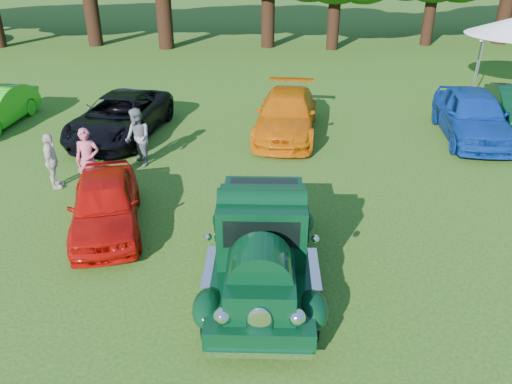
{
  "coord_description": "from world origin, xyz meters",
  "views": [
    {
      "loc": [
        0.89,
        -9.16,
        6.41
      ],
      "look_at": [
        0.59,
        1.12,
        1.1
      ],
      "focal_mm": 35.0,
      "sensor_mm": 36.0,
      "label": 1
    }
  ],
  "objects_px": {
    "spectator_pink": "(88,160)",
    "spectator_white": "(52,161)",
    "back_car_blue": "(472,115)",
    "spectator_grey": "(138,138)",
    "back_car_orange": "(286,114)",
    "back_car_black": "(120,116)",
    "red_convertible": "(105,203)",
    "hero_pickup": "(262,242)"
  },
  "relations": [
    {
      "from": "back_car_orange",
      "to": "spectator_white",
      "type": "relative_size",
      "value": 3.16
    },
    {
      "from": "red_convertible",
      "to": "back_car_blue",
      "type": "relative_size",
      "value": 0.79
    },
    {
      "from": "back_car_black",
      "to": "back_car_orange",
      "type": "distance_m",
      "value": 5.88
    },
    {
      "from": "back_car_blue",
      "to": "spectator_white",
      "type": "bearing_deg",
      "value": -156.83
    },
    {
      "from": "back_car_orange",
      "to": "spectator_pink",
      "type": "relative_size",
      "value": 2.81
    },
    {
      "from": "red_convertible",
      "to": "back_car_blue",
      "type": "xyz_separation_m",
      "value": [
        10.99,
        6.43,
        0.18
      ]
    },
    {
      "from": "back_car_black",
      "to": "spectator_grey",
      "type": "xyz_separation_m",
      "value": [
        1.26,
        -2.51,
        0.18
      ]
    },
    {
      "from": "spectator_grey",
      "to": "spectator_white",
      "type": "distance_m",
      "value": 2.6
    },
    {
      "from": "spectator_white",
      "to": "hero_pickup",
      "type": "bearing_deg",
      "value": -137.02
    },
    {
      "from": "back_car_blue",
      "to": "spectator_grey",
      "type": "bearing_deg",
      "value": -161.3
    },
    {
      "from": "back_car_black",
      "to": "back_car_blue",
      "type": "bearing_deg",
      "value": 9.31
    },
    {
      "from": "spectator_pink",
      "to": "spectator_grey",
      "type": "bearing_deg",
      "value": 50.48
    },
    {
      "from": "back_car_black",
      "to": "red_convertible",
      "type": "bearing_deg",
      "value": -69.44
    },
    {
      "from": "back_car_orange",
      "to": "spectator_white",
      "type": "xyz_separation_m",
      "value": [
        -6.65,
        -4.49,
        0.07
      ]
    },
    {
      "from": "red_convertible",
      "to": "back_car_black",
      "type": "relative_size",
      "value": 0.75
    },
    {
      "from": "red_convertible",
      "to": "hero_pickup",
      "type": "bearing_deg",
      "value": -41.12
    },
    {
      "from": "hero_pickup",
      "to": "back_car_orange",
      "type": "bearing_deg",
      "value": 85.18
    },
    {
      "from": "hero_pickup",
      "to": "spectator_grey",
      "type": "distance_m",
      "value": 6.86
    },
    {
      "from": "back_car_blue",
      "to": "spectator_grey",
      "type": "distance_m",
      "value": 11.39
    },
    {
      "from": "back_car_black",
      "to": "back_car_orange",
      "type": "bearing_deg",
      "value": 12.1
    },
    {
      "from": "red_convertible",
      "to": "back_car_orange",
      "type": "xyz_separation_m",
      "value": [
        4.53,
        6.62,
        0.06
      ]
    },
    {
      "from": "red_convertible",
      "to": "spectator_pink",
      "type": "relative_size",
      "value": 2.18
    },
    {
      "from": "red_convertible",
      "to": "spectator_pink",
      "type": "bearing_deg",
      "value": 102.76
    },
    {
      "from": "back_car_orange",
      "to": "back_car_blue",
      "type": "height_order",
      "value": "back_car_blue"
    },
    {
      "from": "back_car_black",
      "to": "back_car_orange",
      "type": "relative_size",
      "value": 1.04
    },
    {
      "from": "spectator_grey",
      "to": "red_convertible",
      "type": "bearing_deg",
      "value": -37.75
    },
    {
      "from": "spectator_pink",
      "to": "spectator_white",
      "type": "height_order",
      "value": "spectator_pink"
    },
    {
      "from": "back_car_black",
      "to": "spectator_pink",
      "type": "relative_size",
      "value": 2.9
    },
    {
      "from": "back_car_orange",
      "to": "back_car_blue",
      "type": "relative_size",
      "value": 1.02
    },
    {
      "from": "back_car_black",
      "to": "spectator_white",
      "type": "distance_m",
      "value": 4.19
    },
    {
      "from": "red_convertible",
      "to": "spectator_grey",
      "type": "height_order",
      "value": "spectator_grey"
    },
    {
      "from": "red_convertible",
      "to": "spectator_grey",
      "type": "bearing_deg",
      "value": 76.74
    },
    {
      "from": "spectator_white",
      "to": "spectator_grey",
      "type": "bearing_deg",
      "value": -64.59
    },
    {
      "from": "back_car_orange",
      "to": "spectator_grey",
      "type": "distance_m",
      "value": 5.44
    },
    {
      "from": "spectator_pink",
      "to": "back_car_black",
      "type": "bearing_deg",
      "value": 83.76
    },
    {
      "from": "hero_pickup",
      "to": "back_car_black",
      "type": "bearing_deg",
      "value": 122.25
    },
    {
      "from": "spectator_grey",
      "to": "back_car_blue",
      "type": "bearing_deg",
      "value": 64.64
    },
    {
      "from": "spectator_pink",
      "to": "spectator_white",
      "type": "relative_size",
      "value": 1.13
    },
    {
      "from": "red_convertible",
      "to": "back_car_orange",
      "type": "height_order",
      "value": "back_car_orange"
    },
    {
      "from": "hero_pickup",
      "to": "spectator_white",
      "type": "distance_m",
      "value": 7.18
    },
    {
      "from": "spectator_white",
      "to": "red_convertible",
      "type": "bearing_deg",
      "value": -147.93
    },
    {
      "from": "spectator_grey",
      "to": "hero_pickup",
      "type": "bearing_deg",
      "value": -4.46
    }
  ]
}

